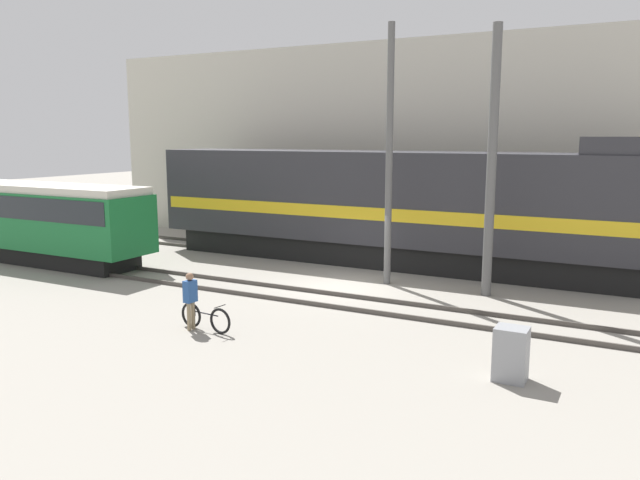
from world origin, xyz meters
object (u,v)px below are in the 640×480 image
freight_locomotive (390,206)px  utility_pole_left (389,157)px  signal_box (511,354)px  bicycle (205,318)px  streetcar (32,217)px  person (190,296)px  utility_pole_center (492,163)px

freight_locomotive → utility_pole_left: utility_pole_left is taller
utility_pole_left → signal_box: 10.05m
bicycle → signal_box: signal_box is taller
streetcar → bicycle: streetcar is taller
freight_locomotive → streetcar: (-13.72, -6.35, -0.56)m
person → signal_box: person is taller
person → utility_pole_left: size_ratio=0.18×
streetcar → bicycle: bearing=-19.0°
freight_locomotive → utility_pole_center: 6.05m
streetcar → utility_pole_left: (14.91, 3.17, 2.67)m
freight_locomotive → signal_box: freight_locomotive is taller
freight_locomotive → person: bearing=-98.3°
person → streetcar: bearing=159.9°
freight_locomotive → signal_box: (6.96, -10.39, -1.85)m
utility_pole_left → bicycle: bearing=-107.4°
bicycle → utility_pole_left: (2.35, 7.50, 4.20)m
freight_locomotive → utility_pole_center: utility_pole_center is taller
bicycle → utility_pole_left: 8.91m
streetcar → person: size_ratio=7.31×
bicycle → utility_pole_center: bearing=51.7°
person → utility_pole_center: utility_pole_center is taller
freight_locomotive → utility_pole_left: (1.19, -3.17, 2.11)m
utility_pole_left → signal_box: bearing=-51.4°
person → freight_locomotive: bearing=81.7°
freight_locomotive → utility_pole_left: size_ratio=2.27×
bicycle → signal_box: (8.12, 0.29, 0.24)m
utility_pole_left → utility_pole_center: bearing=0.0°
freight_locomotive → utility_pole_center: (4.76, -3.17, 1.96)m
freight_locomotive → streetcar: 15.13m
streetcar → utility_pole_left: size_ratio=1.29×
bicycle → signal_box: 8.12m
signal_box → streetcar: bearing=168.9°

